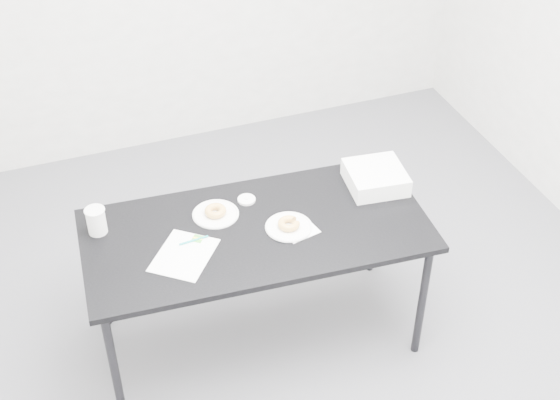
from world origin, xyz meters
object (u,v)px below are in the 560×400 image
object	(u,v)px
scorecard	(184,255)
plate_far	(216,214)
bakery_box	(376,177)
donut_far	(215,211)
coffee_cup	(96,221)
donut_near	(289,224)
plate_near	(289,227)
pen	(194,240)
table	(256,237)

from	to	relation	value
scorecard	plate_far	xyz separation A→B (m)	(0.21, 0.23, 0.00)
plate_far	bakery_box	size ratio (longest dim) A/B	0.80
donut_far	coffee_cup	world-z (taller)	coffee_cup
plate_far	donut_far	size ratio (longest dim) A/B	2.13
donut_far	plate_far	bearing A→B (deg)	-90.00
donut_near	plate_far	xyz separation A→B (m)	(-0.29, 0.21, -0.02)
scorecard	donut_far	bearing A→B (deg)	85.05
plate_far	scorecard	bearing A→B (deg)	-133.18
scorecard	plate_near	size ratio (longest dim) A/B	1.35
plate_near	coffee_cup	bearing A→B (deg)	161.70
coffee_cup	plate_near	bearing A→B (deg)	-18.30
pen	donut_far	size ratio (longest dim) A/B	1.33
plate_near	coffee_cup	distance (m)	0.88
table	donut_near	bearing A→B (deg)	-15.04
bakery_box	plate_near	bearing A→B (deg)	-156.24
donut_near	coffee_cup	distance (m)	0.88
pen	coffee_cup	bearing A→B (deg)	146.45
plate_near	coffee_cup	world-z (taller)	coffee_cup
donut_near	coffee_cup	xyz separation A→B (m)	(-0.84, 0.28, 0.04)
coffee_cup	pen	bearing A→B (deg)	-28.78
donut_near	bakery_box	size ratio (longest dim) A/B	0.37
plate_near	donut_far	bearing A→B (deg)	144.19
pen	bakery_box	distance (m)	0.97
donut_near	coffee_cup	world-z (taller)	coffee_cup
coffee_cup	bakery_box	bearing A→B (deg)	-4.78
donut_near	bakery_box	distance (m)	0.55
scorecard	bakery_box	bearing A→B (deg)	48.19
donut_far	coffee_cup	size ratio (longest dim) A/B	0.78
scorecard	donut_near	size ratio (longest dim) A/B	2.87
plate_far	donut_far	distance (m)	0.02
scorecard	bakery_box	world-z (taller)	bakery_box
table	plate_far	distance (m)	0.23
pen	donut_near	bearing A→B (deg)	-12.39
table	plate_near	size ratio (longest dim) A/B	7.50
table	bakery_box	bearing A→B (deg)	13.60
table	donut_far	xyz separation A→B (m)	(-0.15, 0.16, 0.08)
pen	coffee_cup	size ratio (longest dim) A/B	1.04
donut_far	bakery_box	distance (m)	0.82
plate_near	donut_near	world-z (taller)	donut_near
donut_near	donut_far	world-z (taller)	donut_near
plate_near	bakery_box	bearing A→B (deg)	17.42
scorecard	plate_far	world-z (taller)	plate_far
donut_near	pen	bearing A→B (deg)	172.39
coffee_cup	bakery_box	world-z (taller)	coffee_cup
table	plate_far	xyz separation A→B (m)	(-0.15, 0.16, 0.06)
table	plate_near	bearing A→B (deg)	-15.04
table	plate_near	distance (m)	0.16
pen	bakery_box	xyz separation A→B (m)	(0.96, 0.10, 0.04)
scorecard	donut_near	world-z (taller)	donut_near
scorecard	plate_far	distance (m)	0.31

